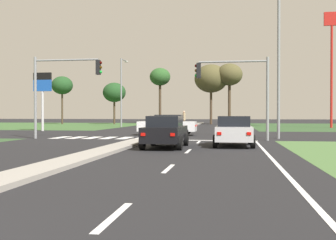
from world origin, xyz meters
The scene contains 33 objects.
ground_plane centered at (0.00, 30.00, 0.00)m, with size 200.00×200.00×0.00m, color black.
grass_verge_far_left centered at (-25.50, 54.50, 0.00)m, with size 35.00×35.00×0.01m, color #385B2D.
median_island_near centered at (0.00, 11.00, 0.07)m, with size 1.20×22.00×0.14m, color gray.
median_island_far centered at (0.00, 55.00, 0.07)m, with size 1.20×36.00×0.14m, color gray.
lane_dash_near centered at (3.50, 3.30, 0.01)m, with size 0.14×2.00×0.01m, color silver.
lane_dash_second centered at (3.50, 9.30, 0.01)m, with size 0.14×2.00×0.01m, color silver.
lane_dash_third centered at (3.50, 15.30, 0.01)m, with size 0.14×2.00×0.01m, color silver.
lane_dash_fourth centered at (3.50, 21.30, 0.01)m, with size 0.14×2.00×0.01m, color silver.
edge_line_right centered at (6.85, 12.00, 0.01)m, with size 0.14×24.00×0.01m, color silver.
stop_bar_near centered at (3.80, 23.00, 0.01)m, with size 6.40×0.50×0.01m, color silver.
crosswalk_bar_near centered at (-6.40, 24.80, 0.01)m, with size 0.70×2.80×0.01m, color silver.
crosswalk_bar_second centered at (-5.25, 24.80, 0.01)m, with size 0.70×2.80×0.01m, color silver.
crosswalk_bar_third centered at (-4.10, 24.80, 0.01)m, with size 0.70×2.80×0.01m, color silver.
crosswalk_bar_fourth centered at (-2.95, 24.80, 0.01)m, with size 0.70×2.80×0.01m, color silver.
crosswalk_bar_fifth centered at (-1.80, 24.80, 0.01)m, with size 0.70×2.80×0.01m, color silver.
crosswalk_bar_sixth centered at (-0.65, 24.80, 0.01)m, with size 0.70×2.80×0.01m, color silver.
crosswalk_bar_seventh centered at (0.50, 24.80, 0.01)m, with size 0.70×2.80×0.01m, color silver.
car_black_near centered at (2.20, 17.09, 0.79)m, with size 1.95×4.37×1.55m.
car_silver_second centered at (5.51, 18.56, 0.79)m, with size 2.01×4.14×1.54m.
car_white_third centered at (0.54, 28.93, 0.81)m, with size 4.47×2.09×1.59m.
car_red_fourth centered at (-2.22, 41.04, 0.75)m, with size 2.08×4.39×1.47m.
traffic_signal_near_left centered at (-5.87, 23.40, 3.78)m, with size 4.72×0.32×5.47m.
traffic_signal_near_right centered at (5.88, 23.40, 3.57)m, with size 4.60×0.32×5.16m.
street_lamp_second centered at (8.49, 25.74, 5.88)m, with size 0.56×2.33×10.63m.
street_lamp_third centered at (-8.47, 49.38, 4.89)m, with size 0.62×1.97×8.74m.
pedestrian_at_median centered at (0.16, 43.99, 1.27)m, with size 0.34×0.34×1.85m.
fastfood_pole_sign centered at (17.17, 49.10, 9.82)m, with size 1.80×0.40×13.71m.
fuel_price_totem centered at (-12.75, 35.52, 4.13)m, with size 1.80×0.24×5.66m.
treeline_near centered at (-21.81, 62.17, 6.27)m, with size 3.45×3.45×7.78m.
treeline_second centered at (-13.28, 62.97, 5.11)m, with size 3.70×3.70×6.72m.
treeline_third centered at (-6.22, 65.63, 7.66)m, with size 3.42×3.42×9.26m.
treeline_fourth centered at (5.16, 63.38, 7.71)m, with size 4.06×4.06×9.53m.
treeline_fifth centered at (2.26, 64.12, 7.25)m, with size 5.28×5.28×9.52m.
Camera 1 is at (5.35, -3.23, 1.65)m, focal length 45.12 mm.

